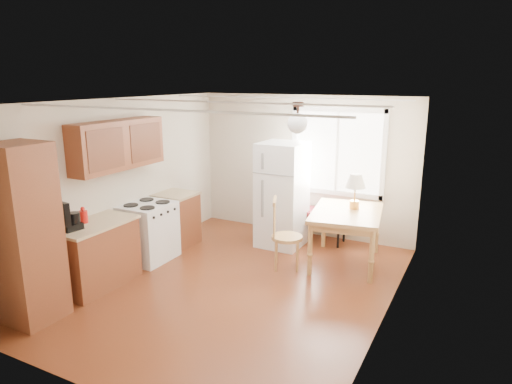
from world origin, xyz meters
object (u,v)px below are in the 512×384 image
Objects in this scene: refrigerator at (282,195)px; bench at (314,213)px; chair at (280,229)px; dining_table at (346,218)px.

refrigerator is 1.43× the size of bench.
chair reaches higher than bench.
bench is 1.35m from chair.
dining_table is at bearing -13.60° from refrigerator.
refrigerator reaches higher than chair.
chair is (-0.03, -1.35, 0.11)m from bench.
chair is (-0.82, -0.60, -0.12)m from dining_table.
refrigerator is 0.72m from bench.
refrigerator is 1.25m from dining_table.
chair reaches higher than dining_table.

